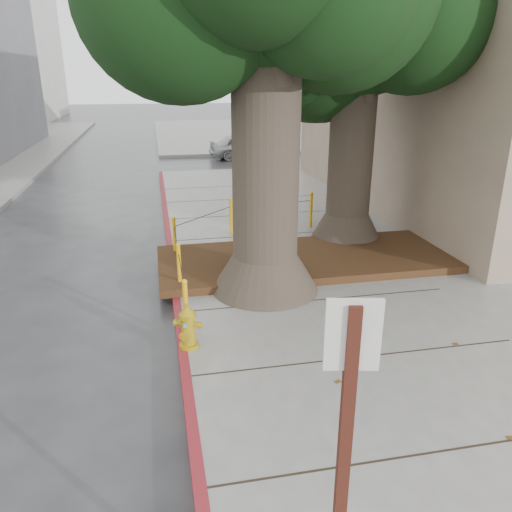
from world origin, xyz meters
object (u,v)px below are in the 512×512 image
Objects in this scene: signpost at (341,497)px; fire_hydrant at (188,326)px; car_red at (426,145)px; car_silver at (246,146)px.

fire_hydrant is at bearing 109.09° from signpost.
signpost is 0.70× the size of car_red.
signpost reaches higher than car_silver.
signpost is 24.38m from car_red.
car_silver is (4.23, 18.28, 0.12)m from fire_hydrant.
car_red is (8.76, -1.97, 0.06)m from car_silver.
car_red reaches higher than fire_hydrant.
signpost is (0.59, -4.65, 1.28)m from fire_hydrant.
fire_hydrant is at bearing 148.64° from car_red.
car_silver is at bearing 92.84° from signpost.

